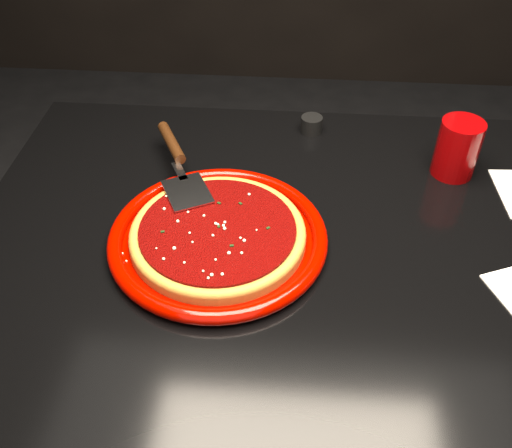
# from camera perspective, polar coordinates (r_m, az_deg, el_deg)

# --- Properties ---
(table) EXTENTS (1.20, 0.80, 0.75)m
(table) POSITION_cam_1_polar(r_m,az_deg,el_deg) (1.25, 5.24, -13.95)
(table) COLOR black
(table) RESTS_ON floor
(plate) EXTENTS (0.45, 0.45, 0.03)m
(plate) POSITION_cam_1_polar(r_m,az_deg,el_deg) (0.93, -3.81, -1.34)
(plate) COLOR #800400
(plate) RESTS_ON table
(pizza_crust) EXTENTS (0.36, 0.36, 0.01)m
(pizza_crust) POSITION_cam_1_polar(r_m,az_deg,el_deg) (0.93, -3.82, -1.15)
(pizza_crust) COLOR olive
(pizza_crust) RESTS_ON plate
(pizza_crust_rim) EXTENTS (0.36, 0.36, 0.02)m
(pizza_crust_rim) POSITION_cam_1_polar(r_m,az_deg,el_deg) (0.93, -3.84, -0.83)
(pizza_crust_rim) COLOR olive
(pizza_crust_rim) RESTS_ON plate
(pizza_sauce) EXTENTS (0.32, 0.32, 0.01)m
(pizza_sauce) POSITION_cam_1_polar(r_m,az_deg,el_deg) (0.92, -3.86, -0.60)
(pizza_sauce) COLOR #630503
(pizza_sauce) RESTS_ON plate
(parmesan_dusting) EXTENTS (0.25, 0.25, 0.01)m
(parmesan_dusting) POSITION_cam_1_polar(r_m,az_deg,el_deg) (0.92, -3.88, -0.26)
(parmesan_dusting) COLOR beige
(parmesan_dusting) RESTS_ON plate
(basil_flecks) EXTENTS (0.23, 0.23, 0.00)m
(basil_flecks) POSITION_cam_1_polar(r_m,az_deg,el_deg) (0.92, -3.87, -0.31)
(basil_flecks) COLOR black
(basil_flecks) RESTS_ON plate
(pizza_server) EXTENTS (0.21, 0.31, 0.02)m
(pizza_server) POSITION_cam_1_polar(r_m,az_deg,el_deg) (1.05, -7.65, 6.03)
(pizza_server) COLOR silver
(pizza_server) RESTS_ON plate
(cup) EXTENTS (0.09, 0.09, 0.11)m
(cup) POSITION_cam_1_polar(r_m,az_deg,el_deg) (1.12, 19.49, 7.14)
(cup) COLOR #8F0304
(cup) RESTS_ON table
(ramekin) EXTENTS (0.05, 0.05, 0.03)m
(ramekin) POSITION_cam_1_polar(r_m,az_deg,el_deg) (1.21, 5.57, 9.88)
(ramekin) COLOR black
(ramekin) RESTS_ON table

